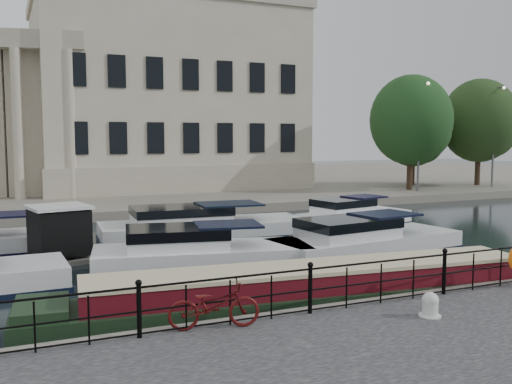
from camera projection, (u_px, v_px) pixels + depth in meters
ground_plane at (269, 309)px, 15.42m from camera, size 160.00×160.00×0.00m
far_bank at (83, 186)px, 50.89m from camera, size 120.00×42.00×0.55m
railing at (310, 286)px, 13.26m from camera, size 24.14×0.14×1.22m
civic_building at (75, 107)px, 45.92m from camera, size 53.55×31.84×16.85m
lamp_posts at (458, 135)px, 44.26m from camera, size 8.24×1.55×8.07m
bicycle at (214, 305)px, 12.20m from camera, size 2.08×1.07×1.04m
mooring_bollard at (430, 305)px, 13.05m from camera, size 0.51×0.51×0.57m
narrowboat at (315, 295)px, 15.47m from camera, size 15.50×3.58×1.56m
harbour_hut at (59, 236)px, 21.34m from camera, size 3.25×2.89×2.17m
cabin_cruisers at (179, 245)px, 22.63m from camera, size 26.27×9.81×1.99m
trees at (442, 126)px, 46.24m from camera, size 14.29×9.19×8.94m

